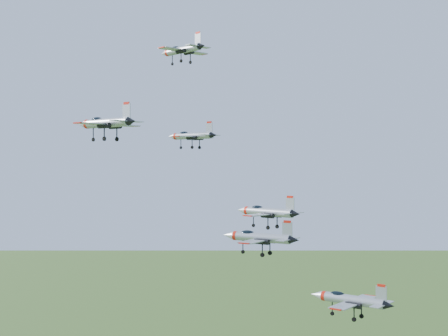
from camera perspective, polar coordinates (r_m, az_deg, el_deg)
The scene contains 6 objects.
jet_lead at distance 128.16m, azimuth -3.90°, elevation 10.73°, with size 13.54×11.41×3.64m.
jet_left_high at distance 111.97m, azimuth -3.02°, elevation 2.97°, with size 11.42×9.44×3.05m.
jet_right_high at distance 95.19m, azimuth -10.81°, elevation 4.09°, with size 13.28×11.06×3.55m.
jet_left_low at distance 104.06m, azimuth 3.92°, elevation -4.00°, with size 13.35×11.19×3.58m.
jet_right_low at distance 86.20m, azimuth 3.22°, elevation -6.33°, with size 11.90×9.77×3.19m.
jet_trail at distance 95.99m, azimuth 11.44°, elevation -11.70°, with size 13.57×11.24×3.62m.
Camera 1 is at (64.97, -85.10, 141.86)m, focal length 50.00 mm.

